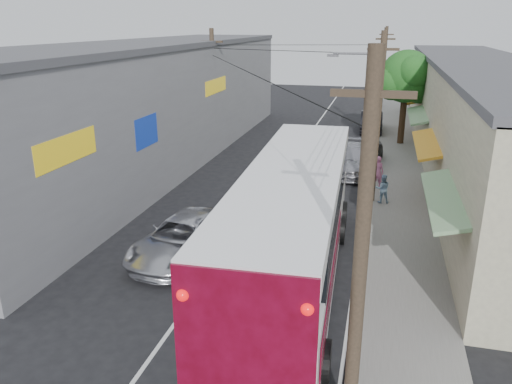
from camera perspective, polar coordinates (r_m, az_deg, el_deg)
ground at (r=14.45m, az=-10.90°, el=-16.73°), size 120.00×120.00×0.00m
sidewalk at (r=31.64m, az=15.79°, el=2.95°), size 3.00×80.00×0.12m
building_right at (r=33.41m, az=23.99°, el=8.30°), size 7.09×40.00×6.25m
building_left at (r=32.05m, az=-11.76°, el=10.05°), size 7.20×36.00×7.25m
utility_poles at (r=31.21m, az=10.16°, el=10.80°), size 11.80×45.28×8.00m
street_tree at (r=36.75m, az=16.90°, el=12.33°), size 4.40×4.00×6.60m
coach_bus at (r=16.41m, az=4.32°, el=-3.58°), size 3.65×14.06×4.02m
jeepney at (r=18.75m, az=-8.27°, el=-5.21°), size 3.14×5.65×1.50m
parked_suv at (r=29.54m, az=10.74°, el=3.72°), size 2.25×5.49×1.59m
parked_car_mid at (r=31.46m, az=12.44°, el=4.41°), size 2.26×4.50×1.47m
parked_car_far at (r=41.24m, az=13.04°, el=7.80°), size 1.81×4.85×1.58m
pedestrian_near at (r=26.72m, az=13.75°, el=2.26°), size 0.70×0.57×1.67m
pedestrian_far at (r=24.50m, az=14.27°, el=0.39°), size 0.76×0.63×1.40m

